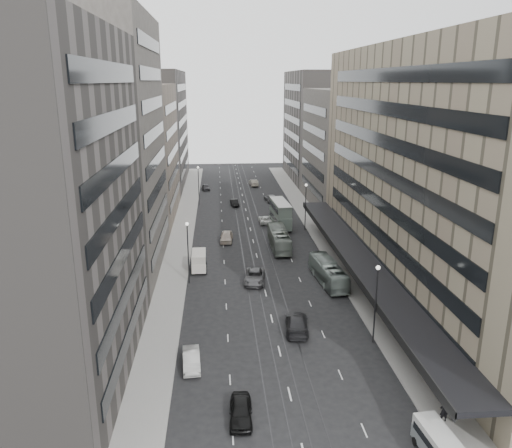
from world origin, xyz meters
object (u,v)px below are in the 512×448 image
object	(u,v)px
double_decker	(280,213)
sedan_0	(241,411)
sedan_2	(254,277)
pedestrian	(444,411)
panel_van	(199,260)
sedan_1	(191,360)
vw_microbus	(437,442)
bus_near	(328,272)
bus_far	(279,239)

from	to	relation	value
double_decker	sedan_0	world-z (taller)	double_decker
sedan_2	pedestrian	xyz separation A→B (m)	(12.48, -29.20, 0.29)
sedan_0	panel_van	bearing A→B (deg)	99.77
panel_van	sedan_1	size ratio (longest dim) A/B	0.97
sedan_1	sedan_2	xyz separation A→B (m)	(7.38, 19.72, 0.03)
sedan_1	sedan_2	world-z (taller)	sedan_2
vw_microbus	pedestrian	distance (m)	4.16
bus_near	vw_microbus	xyz separation A→B (m)	(0.70, -31.83, -0.20)
vw_microbus	pedestrian	xyz separation A→B (m)	(2.16, 3.55, -0.19)
sedan_1	vw_microbus	bearing A→B (deg)	-40.69
bus_near	pedestrian	world-z (taller)	bus_near
bus_far	panel_van	xyz separation A→B (m)	(-12.37, -8.93, -0.05)
bus_far	vw_microbus	distance (m)	46.78
bus_near	sedan_1	xyz separation A→B (m)	(-17.00, -18.80, -0.72)
sedan_2	pedestrian	bearing A→B (deg)	-59.13
sedan_1	sedan_0	bearing A→B (deg)	-66.26
sedan_0	pedestrian	world-z (taller)	pedestrian
vw_microbus	pedestrian	bearing A→B (deg)	53.43
bus_near	double_decker	size ratio (longest dim) A/B	1.17
sedan_0	sedan_2	bearing A→B (deg)	85.75
double_decker	panel_van	size ratio (longest dim) A/B	2.06
bus_far	sedan_1	bearing A→B (deg)	69.65
vw_microbus	sedan_2	world-z (taller)	vw_microbus
bus_far	sedan_0	distance (m)	42.11
vw_microbus	bus_far	bearing A→B (deg)	91.29
bus_far	sedan_2	distance (m)	14.60
sedan_2	bus_far	bearing A→B (deg)	77.86
panel_van	pedestrian	size ratio (longest dim) A/B	2.38
sedan_0	pedestrian	bearing A→B (deg)	-3.54
panel_van	sedan_2	xyz separation A→B (m)	(7.41, -4.79, -0.72)
bus_near	bus_far	bearing A→B (deg)	-77.48
double_decker	pedestrian	bearing A→B (deg)	-88.21
bus_far	sedan_2	xyz separation A→B (m)	(-4.95, -13.71, -0.78)
panel_van	vw_microbus	bearing A→B (deg)	-65.50
panel_van	bus_far	bearing A→B (deg)	35.04
bus_near	sedan_2	distance (m)	9.69
double_decker	pedestrian	xyz separation A→B (m)	(5.87, -54.39, -1.53)
bus_far	panel_van	world-z (taller)	bus_far
bus_near	vw_microbus	world-z (taller)	bus_near
pedestrian	sedan_0	bearing A→B (deg)	-4.00
vw_microbus	sedan_1	distance (m)	21.99
bus_far	sedan_1	size ratio (longest dim) A/B	2.49
panel_van	sedan_0	xyz separation A→B (m)	(4.23, -32.38, -0.74)
bus_near	bus_far	world-z (taller)	bus_far
double_decker	sedan_0	size ratio (longest dim) A/B	2.01
double_decker	sedan_2	size ratio (longest dim) A/B	1.61
vw_microbus	sedan_1	size ratio (longest dim) A/B	0.97
pedestrian	bus_far	bearing A→B (deg)	-78.18
bus_near	sedan_1	world-z (taller)	bus_near
bus_near	vw_microbus	bearing A→B (deg)	86.10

